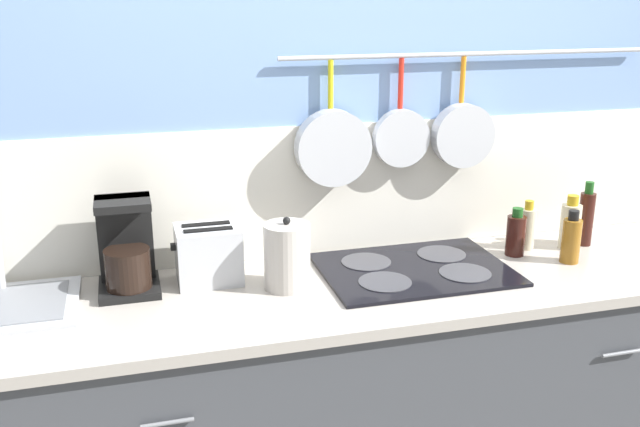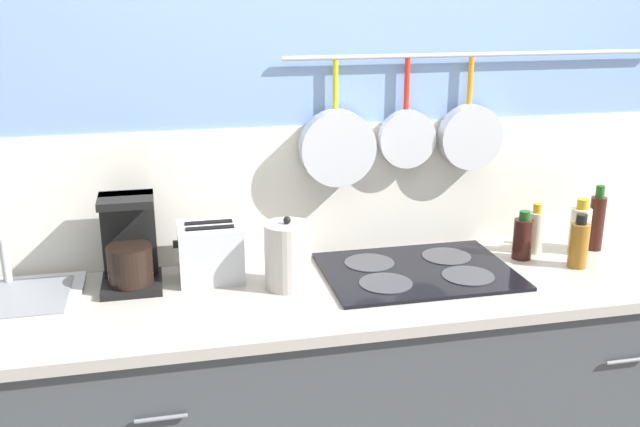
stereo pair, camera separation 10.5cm
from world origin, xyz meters
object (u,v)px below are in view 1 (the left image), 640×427
Objects in this scene: bottle_olive_oil at (570,225)px; bottle_hot_sauce at (586,217)px; toaster at (208,254)px; coffee_maker at (127,252)px; kettle at (287,256)px; bottle_cooking_wine at (516,234)px; bottle_sesame_oil at (571,240)px; bottle_dish_soap at (527,228)px.

bottle_hot_sauce is (0.08, 0.02, 0.02)m from bottle_olive_oil.
coffee_maker is at bearing 178.08° from toaster.
bottle_olive_oil is at bearing 3.99° from kettle.
kettle is (0.48, -0.13, -0.02)m from coffee_maker.
bottle_cooking_wine is 0.93× the size of bottle_sesame_oil.
coffee_maker is at bearing 179.42° from bottle_dish_soap.
bottle_dish_soap is 0.18m from bottle_sesame_oil.
toaster is 1.23m from bottle_sesame_oil.
bottle_dish_soap is at bearing -0.58° from coffee_maker.
bottle_cooking_wine is (1.07, -0.05, -0.02)m from toaster.
toaster is 1.07m from bottle_cooking_wine.
bottle_cooking_wine is 0.87× the size of bottle_olive_oil.
kettle reaches higher than bottle_cooking_wine.
bottle_dish_soap reaches higher than bottle_cooking_wine.
toaster is at bearing 177.21° from bottle_cooking_wine.
bottle_hot_sauce is at bearing 5.13° from bottle_cooking_wine.
coffee_maker is 1.40m from bottle_dish_soap.
kettle is 1.18× the size of bottle_olive_oil.
bottle_dish_soap is (0.07, 0.05, 0.00)m from bottle_cooking_wine.
toaster is at bearing 178.95° from bottle_hot_sauce.
bottle_olive_oil is (0.08, 0.13, 0.01)m from bottle_sesame_oil.
coffee_maker is 0.25m from toaster.
toaster reaches higher than bottle_dish_soap.
bottle_cooking_wine is at bearing 4.39° from kettle.
toaster and bottle_sesame_oil have the same top height.
kettle is at bearing -176.01° from bottle_olive_oil.
bottle_sesame_oil is at bearing -38.45° from bottle_cooking_wine.
bottle_sesame_oil is at bearing -137.47° from bottle_hot_sauce.
bottle_cooking_wine is 0.23m from bottle_olive_oil.
bottle_sesame_oil is at bearing -2.96° from kettle.
bottle_sesame_oil reaches higher than bottle_dish_soap.
bottle_hot_sauce is at bearing -4.89° from bottle_dish_soap.
bottle_sesame_oil is (0.07, -0.16, 0.00)m from bottle_dish_soap.
toaster is 1.17× the size of bottle_sesame_oil.
toaster is 0.92× the size of bottle_hot_sauce.
toaster is at bearing 172.16° from bottle_sesame_oil.
bottle_olive_oil is (0.15, -0.04, 0.01)m from bottle_dish_soap.
bottle_dish_soap is 0.76× the size of bottle_hot_sauce.
bottle_cooking_wine is (0.84, 0.06, -0.03)m from kettle.
bottle_olive_oil is at bearing -13.50° from bottle_dish_soap.
toaster is at bearing 179.71° from bottle_dish_soap.
coffee_maker is 1.62× the size of bottle_dish_soap.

